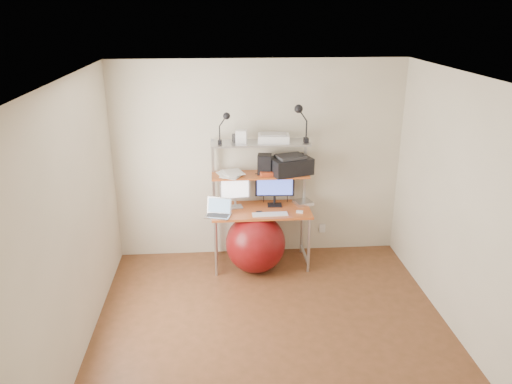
% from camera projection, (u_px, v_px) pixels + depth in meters
% --- Properties ---
extents(room, '(3.60, 3.60, 3.60)m').
position_uv_depth(room, '(275.00, 217.00, 4.56)').
color(room, brown).
rests_on(room, ground).
extents(computer_desk, '(1.20, 0.60, 1.57)m').
position_uv_depth(computer_desk, '(261.00, 191.00, 6.07)').
color(computer_desk, '#B75023').
rests_on(computer_desk, ground).
extents(desktop, '(1.20, 0.60, 0.00)m').
position_uv_depth(desktop, '(261.00, 209.00, 6.09)').
color(desktop, '#B75023').
rests_on(desktop, computer_desk).
extents(mid_shelf, '(1.18, 0.34, 0.00)m').
position_uv_depth(mid_shelf, '(260.00, 174.00, 6.07)').
color(mid_shelf, '#B75023').
rests_on(mid_shelf, computer_desk).
extents(top_shelf, '(1.18, 0.34, 0.00)m').
position_uv_depth(top_shelf, '(260.00, 142.00, 5.93)').
color(top_shelf, '#B3B4B8').
rests_on(top_shelf, computer_desk).
extents(floor, '(3.60, 3.60, 0.00)m').
position_uv_depth(floor, '(273.00, 332.00, 5.00)').
color(floor, brown).
rests_on(floor, ground).
extents(wall_outlet, '(0.08, 0.01, 0.12)m').
position_uv_depth(wall_outlet, '(322.00, 228.00, 6.62)').
color(wall_outlet, silver).
rests_on(wall_outlet, room).
extents(monitor_silver, '(0.37, 0.16, 0.42)m').
position_uv_depth(monitor_silver, '(235.00, 190.00, 6.08)').
color(monitor_silver, '#A8A8AD').
rests_on(monitor_silver, desktop).
extents(monitor_black, '(0.49, 0.15, 0.49)m').
position_uv_depth(monitor_black, '(275.00, 187.00, 6.13)').
color(monitor_black, black).
rests_on(monitor_black, desktop).
extents(laptop, '(0.35, 0.31, 0.26)m').
position_uv_depth(laptop, '(219.00, 212.00, 5.90)').
color(laptop, '#BAB9BE').
rests_on(laptop, desktop).
extents(keyboard, '(0.42, 0.13, 0.01)m').
position_uv_depth(keyboard, '(270.00, 214.00, 5.92)').
color(keyboard, silver).
rests_on(keyboard, desktop).
extents(mouse, '(0.09, 0.07, 0.02)m').
position_uv_depth(mouse, '(300.00, 212.00, 5.98)').
color(mouse, silver).
rests_on(mouse, desktop).
extents(mac_mini, '(0.26, 0.26, 0.04)m').
position_uv_depth(mac_mini, '(303.00, 202.00, 6.25)').
color(mac_mini, '#BAB9BE').
rests_on(mac_mini, desktop).
extents(phone, '(0.07, 0.13, 0.01)m').
position_uv_depth(phone, '(259.00, 213.00, 5.95)').
color(phone, black).
rests_on(phone, desktop).
extents(printer, '(0.56, 0.47, 0.23)m').
position_uv_depth(printer, '(290.00, 165.00, 6.05)').
color(printer, black).
rests_on(printer, mid_shelf).
extents(nas_cube, '(0.19, 0.19, 0.24)m').
position_uv_depth(nas_cube, '(265.00, 164.00, 6.04)').
color(nas_cube, black).
rests_on(nas_cube, mid_shelf).
extents(red_box, '(0.20, 0.15, 0.05)m').
position_uv_depth(red_box, '(268.00, 173.00, 6.01)').
color(red_box, '#B23D1C').
rests_on(red_box, mid_shelf).
extents(scanner, '(0.39, 0.27, 0.10)m').
position_uv_depth(scanner, '(273.00, 138.00, 5.94)').
color(scanner, silver).
rests_on(scanner, top_shelf).
extents(box_white, '(0.14, 0.13, 0.15)m').
position_uv_depth(box_white, '(241.00, 136.00, 5.88)').
color(box_white, silver).
rests_on(box_white, top_shelf).
extents(box_grey, '(0.11, 0.11, 0.09)m').
position_uv_depth(box_grey, '(237.00, 138.00, 5.92)').
color(box_grey, '#2E2E31').
rests_on(box_grey, top_shelf).
extents(clip_lamp_left, '(0.15, 0.08, 0.38)m').
position_uv_depth(clip_lamp_left, '(225.00, 121.00, 5.74)').
color(clip_lamp_left, black).
rests_on(clip_lamp_left, top_shelf).
extents(clip_lamp_right, '(0.18, 0.10, 0.45)m').
position_uv_depth(clip_lamp_right, '(300.00, 115.00, 5.79)').
color(clip_lamp_right, black).
rests_on(clip_lamp_right, top_shelf).
extents(exercise_ball, '(0.73, 0.73, 0.73)m').
position_uv_depth(exercise_ball, '(255.00, 243.00, 6.06)').
color(exercise_ball, maroon).
rests_on(exercise_ball, floor).
extents(paper_stack, '(0.37, 0.41, 0.03)m').
position_uv_depth(paper_stack, '(231.00, 174.00, 6.04)').
color(paper_stack, white).
rests_on(paper_stack, mid_shelf).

